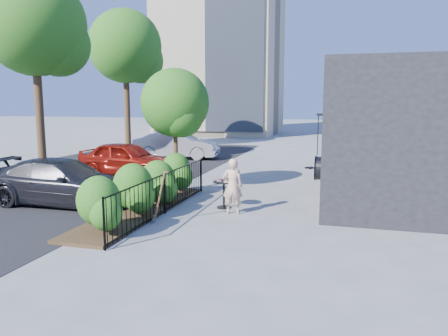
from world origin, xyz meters
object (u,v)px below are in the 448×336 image
(street_tree_far, at_px, (126,51))
(shovel, at_px, (159,200))
(patio_tree, at_px, (176,107))
(woman, at_px, (233,186))
(car_silver, at_px, (177,145))
(cafe_table, at_px, (224,190))
(car_darkgrey, at_px, (63,182))
(street_tree_near, at_px, (35,31))
(car_red, at_px, (127,159))

(street_tree_far, distance_m, shovel, 18.03)
(patio_tree, height_order, woman, patio_tree)
(woman, bearing_deg, car_silver, -72.31)
(cafe_table, xyz_separation_m, shovel, (-1.09, -1.94, 0.06))
(car_darkgrey, bearing_deg, street_tree_far, 18.74)
(street_tree_near, distance_m, street_tree_far, 8.00)
(street_tree_far, bearing_deg, car_darkgrey, -69.28)
(street_tree_near, xyz_separation_m, car_darkgrey, (5.20, -5.76, -5.26))
(cafe_table, distance_m, car_red, 6.59)
(street_tree_far, distance_m, car_darkgrey, 15.63)
(cafe_table, bearing_deg, car_red, 141.64)
(shovel, bearing_deg, car_red, 124.07)
(street_tree_near, height_order, shovel, street_tree_near)
(street_tree_far, xyz_separation_m, cafe_table, (9.77, -12.94, -5.39))
(car_red, height_order, car_darkgrey, car_red)
(car_darkgrey, bearing_deg, car_silver, 1.42)
(shovel, distance_m, car_darkgrey, 3.65)
(street_tree_near, distance_m, woman, 12.64)
(street_tree_near, distance_m, cafe_table, 12.20)
(patio_tree, xyz_separation_m, shovel, (0.98, -3.68, -2.18))
(street_tree_far, xyz_separation_m, car_darkgrey, (5.20, -13.76, -5.26))
(cafe_table, bearing_deg, car_silver, 118.68)
(street_tree_far, bearing_deg, patio_tree, -55.49)
(car_red, relative_size, car_silver, 0.93)
(patio_tree, distance_m, car_silver, 8.57)
(street_tree_near, height_order, car_darkgrey, street_tree_near)
(car_silver, bearing_deg, cafe_table, -157.92)
(car_silver, xyz_separation_m, car_darkgrey, (0.61, -10.28, -0.05))
(street_tree_near, height_order, car_silver, street_tree_near)
(car_red, distance_m, car_darkgrey, 4.95)
(street_tree_far, bearing_deg, cafe_table, -52.94)
(cafe_table, height_order, shovel, shovel)
(patio_tree, height_order, car_darkgrey, patio_tree)
(car_silver, bearing_deg, car_darkgrey, 176.79)
(patio_tree, bearing_deg, street_tree_near, 157.43)
(woman, distance_m, car_red, 7.22)
(woman, xyz_separation_m, car_darkgrey, (-4.95, -0.30, -0.08))
(car_red, distance_m, car_silver, 5.37)
(patio_tree, relative_size, shovel, 2.95)
(car_red, bearing_deg, car_silver, 6.86)
(street_tree_near, bearing_deg, shovel, -38.39)
(car_silver, bearing_deg, woman, -157.47)
(street_tree_far, distance_m, woman, 17.64)
(street_tree_far, distance_m, cafe_table, 17.09)
(shovel, height_order, car_darkgrey, car_darkgrey)
(street_tree_far, bearing_deg, woman, -52.96)
(patio_tree, height_order, street_tree_far, street_tree_far)
(patio_tree, xyz_separation_m, street_tree_far, (-7.70, 11.20, 3.15))
(street_tree_near, height_order, street_tree_far, same)
(woman, xyz_separation_m, shovel, (-1.48, -1.42, -0.15))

